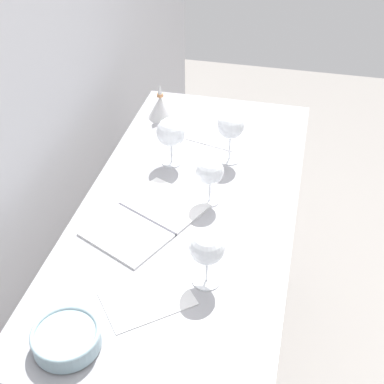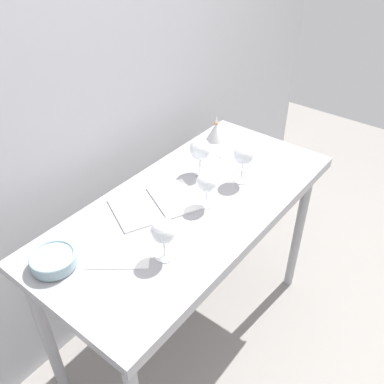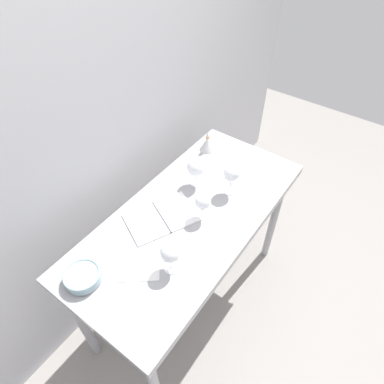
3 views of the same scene
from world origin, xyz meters
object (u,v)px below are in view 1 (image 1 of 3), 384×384
(wine_glass_far_right, at_px, (171,133))
(wine_glass_near_center, at_px, (210,172))
(wine_glass_near_left, at_px, (207,249))
(open_notebook, at_px, (147,219))
(tasting_bowl, at_px, (66,339))
(tasting_sheet_lower, at_px, (147,298))
(wine_glass_near_right, at_px, (231,127))
(decanter_funnel, at_px, (161,107))
(tasting_sheet_upper, at_px, (209,134))

(wine_glass_far_right, bearing_deg, wine_glass_near_center, -136.92)
(wine_glass_near_left, distance_m, open_notebook, 0.32)
(tasting_bowl, bearing_deg, wine_glass_near_center, -19.25)
(wine_glass_near_left, relative_size, open_notebook, 0.40)
(open_notebook, bearing_deg, wine_glass_far_right, 26.07)
(wine_glass_far_right, bearing_deg, tasting_bowl, 176.75)
(wine_glass_far_right, bearing_deg, tasting_sheet_lower, -171.19)
(wine_glass_far_right, distance_m, wine_glass_near_left, 0.56)
(open_notebook, distance_m, tasting_sheet_lower, 0.31)
(open_notebook, bearing_deg, tasting_bowl, -160.29)
(tasting_bowl, bearing_deg, wine_glass_far_right, -3.25)
(wine_glass_near_right, bearing_deg, tasting_bowl, 164.65)
(wine_glass_near_left, relative_size, tasting_sheet_lower, 0.76)
(wine_glass_near_left, xyz_separation_m, decanter_funnel, (0.80, 0.35, -0.07))
(open_notebook, relative_size, tasting_sheet_upper, 1.70)
(tasting_bowl, bearing_deg, tasting_sheet_lower, -37.25)
(open_notebook, relative_size, decanter_funnel, 2.98)
(wine_glass_far_right, height_order, tasting_bowl, wine_glass_far_right)
(wine_glass_near_left, bearing_deg, wine_glass_near_center, 10.32)
(wine_glass_far_right, xyz_separation_m, wine_glass_near_center, (-0.18, -0.17, -0.01))
(wine_glass_near_right, distance_m, decanter_funnel, 0.39)
(wine_glass_near_center, distance_m, open_notebook, 0.23)
(tasting_bowl, xyz_separation_m, decanter_funnel, (1.07, 0.08, 0.02))
(tasting_sheet_lower, bearing_deg, wine_glass_far_right, -29.84)
(tasting_sheet_lower, bearing_deg, tasting_sheet_upper, -38.18)
(wine_glass_near_center, relative_size, tasting_sheet_lower, 0.72)
(open_notebook, height_order, tasting_sheet_upper, open_notebook)
(wine_glass_near_center, xyz_separation_m, open_notebook, (-0.13, 0.16, -0.11))
(wine_glass_near_center, xyz_separation_m, decanter_funnel, (0.47, 0.29, -0.06))
(tasting_sheet_lower, xyz_separation_m, tasting_bowl, (-0.18, 0.14, 0.03))
(wine_glass_near_center, height_order, open_notebook, wine_glass_near_center)
(open_notebook, height_order, tasting_sheet_lower, open_notebook)
(wine_glass_near_right, xyz_separation_m, tasting_bowl, (-0.84, 0.23, -0.10))
(wine_glass_near_left, xyz_separation_m, open_notebook, (0.20, 0.22, -0.11))
(open_notebook, distance_m, tasting_bowl, 0.48)
(tasting_sheet_lower, height_order, tasting_bowl, tasting_bowl)
(open_notebook, bearing_deg, tasting_sheet_upper, 16.36)
(wine_glass_far_right, distance_m, tasting_sheet_upper, 0.26)
(wine_glass_near_center, xyz_separation_m, wine_glass_near_right, (0.24, -0.02, 0.02))
(wine_glass_near_right, height_order, tasting_sheet_lower, wine_glass_near_right)
(wine_glass_far_right, height_order, tasting_sheet_lower, wine_glass_far_right)
(wine_glass_near_center, bearing_deg, decanter_funnel, 31.43)
(wine_glass_near_right, distance_m, open_notebook, 0.43)
(tasting_sheet_upper, relative_size, tasting_sheet_lower, 1.10)
(tasting_sheet_lower, distance_m, decanter_funnel, 0.92)
(tasting_sheet_upper, distance_m, tasting_sheet_lower, 0.81)
(wine_glass_near_right, distance_m, tasting_sheet_upper, 0.22)
(wine_glass_near_right, xyz_separation_m, tasting_sheet_upper, (0.15, 0.10, -0.13))
(wine_glass_far_right, relative_size, wine_glass_near_right, 0.95)
(tasting_sheet_lower, bearing_deg, wine_glass_near_center, -48.48)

